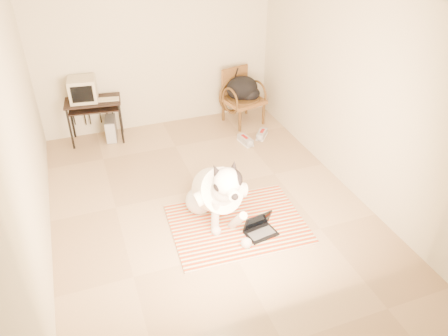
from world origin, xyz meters
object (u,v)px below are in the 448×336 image
dog (217,192)px  pc_tower (111,129)px  crt_monitor (83,90)px  rattan_chair (242,96)px  backpack (243,89)px  computer_desk (94,106)px  laptop (260,228)px

dog → pc_tower: bearing=110.2°
crt_monitor → rattan_chair: (2.65, -0.19, -0.44)m
pc_tower → backpack: (2.33, -0.17, 0.44)m
dog → backpack: dog is taller
crt_monitor → pc_tower: bearing=-9.4°
pc_tower → backpack: bearing=-4.2°
computer_desk → crt_monitor: bearing=160.0°
laptop → pc_tower: size_ratio=0.98×
crt_monitor → pc_tower: (0.33, -0.05, -0.73)m
dog → rattan_chair: 2.84m
computer_desk → rattan_chair: (2.53, -0.14, -0.15)m
laptop → backpack: size_ratio=0.71×
pc_tower → backpack: 2.38m
dog → backpack: bearing=61.1°
rattan_chair → crt_monitor: bearing=176.0°
dog → crt_monitor: 3.03m
pc_tower → rattan_chair: 2.33m
crt_monitor → backpack: (2.66, -0.23, -0.28)m
dog → rattan_chair: size_ratio=1.53×
laptop → backpack: backpack is taller
dog → laptop: bearing=-49.3°
laptop → crt_monitor: crt_monitor is taller
computer_desk → rattan_chair: rattan_chair is taller
crt_monitor → rattan_chair: crt_monitor is taller
crt_monitor → pc_tower: size_ratio=1.11×
laptop → crt_monitor: 3.66m
laptop → computer_desk: size_ratio=0.44×
dog → rattan_chair: dog is taller
computer_desk → crt_monitor: (-0.12, 0.04, 0.29)m
laptop → backpack: (0.97, 2.92, 0.55)m
dog → laptop: (0.39, -0.45, -0.33)m
dog → pc_tower: dog is taller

